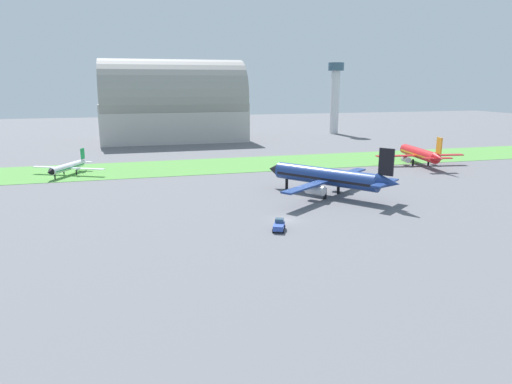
{
  "coord_description": "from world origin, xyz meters",
  "views": [
    {
      "loc": [
        -27.78,
        -79.75,
        25.4
      ],
      "look_at": [
        -2.57,
        11.49,
        3.0
      ],
      "focal_mm": 32.13,
      "sensor_mm": 36.0,
      "label": 1
    }
  ],
  "objects_px": {
    "airplane_taxiing_turboprop": "(68,167)",
    "pushback_tug_near_gate": "(279,225)",
    "airplane_parked_jet_far": "(420,154)",
    "airplane_midfield_jet": "(328,177)",
    "control_tower": "(335,92)"
  },
  "relations": [
    {
      "from": "airplane_parked_jet_far",
      "to": "pushback_tug_near_gate",
      "type": "xyz_separation_m",
      "value": [
        -64.42,
        -51.85,
        -2.75
      ]
    },
    {
      "from": "airplane_midfield_jet",
      "to": "control_tower",
      "type": "height_order",
      "value": "control_tower"
    },
    {
      "from": "control_tower",
      "to": "airplane_parked_jet_far",
      "type": "bearing_deg",
      "value": -98.59
    },
    {
      "from": "airplane_parked_jet_far",
      "to": "airplane_midfield_jet",
      "type": "distance_m",
      "value": 54.51
    },
    {
      "from": "airplane_midfield_jet",
      "to": "pushback_tug_near_gate",
      "type": "xyz_separation_m",
      "value": [
        -19.03,
        -21.68,
        -3.51
      ]
    },
    {
      "from": "airplane_taxiing_turboprop",
      "to": "pushback_tug_near_gate",
      "type": "relative_size",
      "value": 5.08
    },
    {
      "from": "airplane_midfield_jet",
      "to": "pushback_tug_near_gate",
      "type": "bearing_deg",
      "value": 102.4
    },
    {
      "from": "airplane_parked_jet_far",
      "to": "pushback_tug_near_gate",
      "type": "relative_size",
      "value": 7.14
    },
    {
      "from": "airplane_midfield_jet",
      "to": "airplane_taxiing_turboprop",
      "type": "bearing_deg",
      "value": 18.83
    },
    {
      "from": "airplane_taxiing_turboprop",
      "to": "control_tower",
      "type": "distance_m",
      "value": 148.17
    },
    {
      "from": "airplane_midfield_jet",
      "to": "pushback_tug_near_gate",
      "type": "relative_size",
      "value": 7.4
    },
    {
      "from": "airplane_taxiing_turboprop",
      "to": "pushback_tug_near_gate",
      "type": "bearing_deg",
      "value": 59.97
    },
    {
      "from": "airplane_midfield_jet",
      "to": "control_tower",
      "type": "relative_size",
      "value": 0.83
    },
    {
      "from": "control_tower",
      "to": "airplane_midfield_jet",
      "type": "bearing_deg",
      "value": -115.41
    },
    {
      "from": "airplane_taxiing_turboprop",
      "to": "pushback_tug_near_gate",
      "type": "xyz_separation_m",
      "value": [
        42.01,
        -64.18,
        -1.52
      ]
    }
  ]
}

